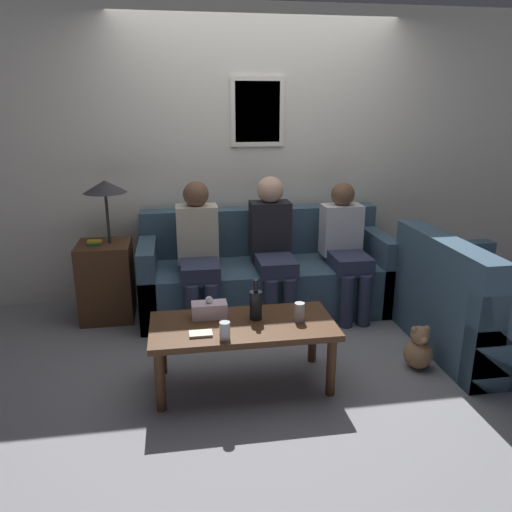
{
  "coord_description": "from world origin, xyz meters",
  "views": [
    {
      "loc": [
        -0.75,
        -3.65,
        1.78
      ],
      "look_at": [
        -0.18,
        -0.16,
        0.69
      ],
      "focal_mm": 35.0,
      "sensor_mm": 36.0,
      "label": 1
    }
  ],
  "objects_px": {
    "couch_side": "(473,309)",
    "coffee_table": "(243,331)",
    "teddy_bear": "(419,350)",
    "wine_bottle": "(256,304)",
    "person_left": "(198,248)",
    "person_right": "(345,244)",
    "drinking_glass": "(225,331)",
    "person_middle": "(273,242)",
    "couch_main": "(265,275)"
  },
  "relations": [
    {
      "from": "coffee_table",
      "to": "drinking_glass",
      "type": "height_order",
      "value": "drinking_glass"
    },
    {
      "from": "drinking_glass",
      "to": "person_middle",
      "type": "xyz_separation_m",
      "value": [
        0.54,
        1.29,
        0.16
      ]
    },
    {
      "from": "person_middle",
      "to": "teddy_bear",
      "type": "xyz_separation_m",
      "value": [
        0.83,
        -1.07,
        -0.52
      ]
    },
    {
      "from": "drinking_glass",
      "to": "person_middle",
      "type": "relative_size",
      "value": 0.09
    },
    {
      "from": "teddy_bear",
      "to": "coffee_table",
      "type": "bearing_deg",
      "value": -179.54
    },
    {
      "from": "wine_bottle",
      "to": "drinking_glass",
      "type": "height_order",
      "value": "wine_bottle"
    },
    {
      "from": "couch_main",
      "to": "couch_side",
      "type": "relative_size",
      "value": 1.77
    },
    {
      "from": "coffee_table",
      "to": "wine_bottle",
      "type": "distance_m",
      "value": 0.19
    },
    {
      "from": "wine_bottle",
      "to": "coffee_table",
      "type": "bearing_deg",
      "value": -149.07
    },
    {
      "from": "person_middle",
      "to": "couch_main",
      "type": "bearing_deg",
      "value": 102.79
    },
    {
      "from": "person_right",
      "to": "teddy_bear",
      "type": "distance_m",
      "value": 1.17
    },
    {
      "from": "person_left",
      "to": "teddy_bear",
      "type": "height_order",
      "value": "person_left"
    },
    {
      "from": "person_right",
      "to": "couch_main",
      "type": "bearing_deg",
      "value": 164.21
    },
    {
      "from": "couch_main",
      "to": "person_middle",
      "type": "distance_m",
      "value": 0.38
    },
    {
      "from": "person_right",
      "to": "wine_bottle",
      "type": "bearing_deg",
      "value": -133.18
    },
    {
      "from": "couch_side",
      "to": "person_left",
      "type": "height_order",
      "value": "person_left"
    },
    {
      "from": "drinking_glass",
      "to": "wine_bottle",
      "type": "bearing_deg",
      "value": 49.09
    },
    {
      "from": "coffee_table",
      "to": "drinking_glass",
      "type": "xyz_separation_m",
      "value": [
        -0.13,
        -0.21,
        0.11
      ]
    },
    {
      "from": "wine_bottle",
      "to": "person_left",
      "type": "distance_m",
      "value": 1.05
    },
    {
      "from": "couch_main",
      "to": "wine_bottle",
      "type": "height_order",
      "value": "couch_main"
    },
    {
      "from": "wine_bottle",
      "to": "person_middle",
      "type": "bearing_deg",
      "value": 73.26
    },
    {
      "from": "couch_side",
      "to": "coffee_table",
      "type": "bearing_deg",
      "value": 97.4
    },
    {
      "from": "couch_side",
      "to": "coffee_table",
      "type": "distance_m",
      "value": 1.77
    },
    {
      "from": "coffee_table",
      "to": "teddy_bear",
      "type": "distance_m",
      "value": 1.26
    },
    {
      "from": "coffee_table",
      "to": "person_left",
      "type": "xyz_separation_m",
      "value": [
        -0.22,
        1.05,
        0.26
      ]
    },
    {
      "from": "couch_side",
      "to": "wine_bottle",
      "type": "bearing_deg",
      "value": 95.91
    },
    {
      "from": "wine_bottle",
      "to": "teddy_bear",
      "type": "height_order",
      "value": "wine_bottle"
    },
    {
      "from": "couch_main",
      "to": "teddy_bear",
      "type": "distance_m",
      "value": 1.52
    },
    {
      "from": "couch_side",
      "to": "person_left",
      "type": "distance_m",
      "value": 2.17
    },
    {
      "from": "wine_bottle",
      "to": "couch_side",
      "type": "bearing_deg",
      "value": 5.91
    },
    {
      "from": "drinking_glass",
      "to": "person_left",
      "type": "xyz_separation_m",
      "value": [
        -0.09,
        1.26,
        0.15
      ]
    },
    {
      "from": "couch_side",
      "to": "person_middle",
      "type": "xyz_separation_m",
      "value": [
        -1.35,
        0.86,
        0.34
      ]
    },
    {
      "from": "couch_main",
      "to": "drinking_glass",
      "type": "height_order",
      "value": "couch_main"
    },
    {
      "from": "person_right",
      "to": "person_middle",
      "type": "bearing_deg",
      "value": 177.73
    },
    {
      "from": "wine_bottle",
      "to": "person_right",
      "type": "relative_size",
      "value": 0.24
    },
    {
      "from": "wine_bottle",
      "to": "person_left",
      "type": "bearing_deg",
      "value": 107.6
    },
    {
      "from": "couch_side",
      "to": "person_right",
      "type": "distance_m",
      "value": 1.14
    },
    {
      "from": "person_middle",
      "to": "drinking_glass",
      "type": "bearing_deg",
      "value": -112.59
    },
    {
      "from": "teddy_bear",
      "to": "person_left",
      "type": "bearing_deg",
      "value": 144.43
    },
    {
      "from": "couch_main",
      "to": "couch_side",
      "type": "height_order",
      "value": "same"
    },
    {
      "from": "wine_bottle",
      "to": "person_middle",
      "type": "height_order",
      "value": "person_middle"
    },
    {
      "from": "couch_main",
      "to": "drinking_glass",
      "type": "xyz_separation_m",
      "value": [
        -0.5,
        -1.46,
        0.18
      ]
    },
    {
      "from": "person_right",
      "to": "teddy_bear",
      "type": "bearing_deg",
      "value": -79.27
    },
    {
      "from": "couch_main",
      "to": "coffee_table",
      "type": "distance_m",
      "value": 1.3
    },
    {
      "from": "person_left",
      "to": "coffee_table",
      "type": "bearing_deg",
      "value": -78.05
    },
    {
      "from": "person_middle",
      "to": "teddy_bear",
      "type": "relative_size",
      "value": 3.78
    },
    {
      "from": "couch_side",
      "to": "coffee_table",
      "type": "height_order",
      "value": "couch_side"
    },
    {
      "from": "teddy_bear",
      "to": "wine_bottle",
      "type": "bearing_deg",
      "value": 177.69
    },
    {
      "from": "couch_main",
      "to": "person_right",
      "type": "height_order",
      "value": "person_right"
    },
    {
      "from": "couch_main",
      "to": "drinking_glass",
      "type": "relative_size",
      "value": 19.45
    }
  ]
}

